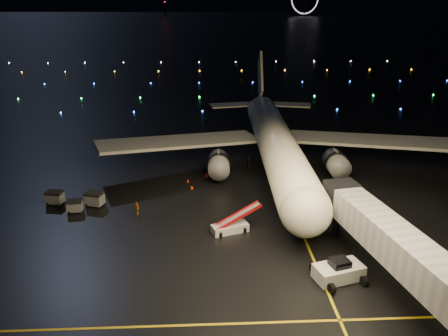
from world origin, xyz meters
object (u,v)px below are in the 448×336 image
(airliner, at_px, (274,118))
(baggage_cart_2, at_px, (95,199))
(belt_loader, at_px, (230,220))
(baggage_cart_1, at_px, (55,198))
(pushback_tug, at_px, (339,270))
(baggage_cart_0, at_px, (75,206))
(crew_c, at_px, (137,208))

(airliner, xyz_separation_m, baggage_cart_2, (-24.64, -13.52, -6.71))
(belt_loader, height_order, baggage_cart_1, belt_loader)
(pushback_tug, bearing_deg, baggage_cart_1, 134.27)
(airliner, relative_size, belt_loader, 9.02)
(belt_loader, bearing_deg, baggage_cart_0, 144.22)
(baggage_cart_2, bearing_deg, belt_loader, -5.82)
(pushback_tug, height_order, baggage_cart_0, pushback_tug)
(airliner, distance_m, baggage_cart_0, 31.45)
(airliner, height_order, baggage_cart_0, airliner)
(baggage_cart_1, relative_size, baggage_cart_2, 0.94)
(airliner, bearing_deg, crew_c, -138.15)
(baggage_cart_2, bearing_deg, pushback_tug, -14.49)
(pushback_tug, distance_m, baggage_cart_1, 36.06)
(airliner, distance_m, crew_c, 25.82)
(baggage_cart_2, bearing_deg, airliner, 47.15)
(pushback_tug, height_order, belt_loader, belt_loader)
(belt_loader, distance_m, baggage_cart_0, 19.64)
(baggage_cart_0, bearing_deg, baggage_cart_2, 32.93)
(airliner, height_order, baggage_cart_1, airliner)
(airliner, bearing_deg, pushback_tug, -85.60)
(airliner, relative_size, baggage_cart_2, 25.11)
(airliner, bearing_deg, belt_loader, -109.27)
(crew_c, bearing_deg, airliner, 92.12)
(belt_loader, xyz_separation_m, crew_c, (-11.01, 4.89, -0.67))
(airliner, height_order, belt_loader, airliner)
(belt_loader, height_order, baggage_cart_2, belt_loader)
(crew_c, relative_size, baggage_cart_0, 0.86)
(pushback_tug, xyz_separation_m, baggage_cart_0, (-28.26, 15.30, -0.30))
(airliner, relative_size, baggage_cart_0, 29.79)
(airliner, distance_m, belt_loader, 23.31)
(baggage_cart_0, bearing_deg, pushback_tug, -34.25)
(pushback_tug, xyz_separation_m, belt_loader, (-9.52, 9.44, 0.38))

